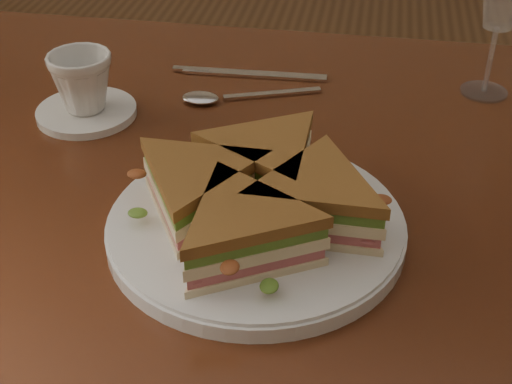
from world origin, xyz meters
TOP-DOWN VIEW (x-y plane):
  - table at (0.00, 0.00)m, footprint 1.20×0.80m
  - plate at (0.06, -0.11)m, footprint 0.29×0.29m
  - sandwich_wedges at (0.06, -0.11)m, footprint 0.27×0.27m
  - crisps_mound at (0.06, -0.11)m, footprint 0.09×0.09m
  - spoon at (-0.04, 0.15)m, footprint 0.18×0.08m
  - knife at (-0.02, 0.23)m, footprint 0.22×0.02m
  - saucer at (-0.19, 0.08)m, footprint 0.12×0.12m
  - coffee_cup at (-0.19, 0.08)m, footprint 0.08×0.08m

SIDE VIEW (x-z plane):
  - table at x=0.00m, z-range 0.28..1.03m
  - knife at x=-0.02m, z-range 0.75..0.75m
  - spoon at x=-0.04m, z-range 0.75..0.76m
  - saucer at x=-0.19m, z-range 0.75..0.76m
  - plate at x=0.06m, z-range 0.75..0.77m
  - crisps_mound at x=0.06m, z-range 0.77..0.82m
  - sandwich_wedges at x=0.06m, z-range 0.77..0.82m
  - coffee_cup at x=-0.19m, z-range 0.76..0.83m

